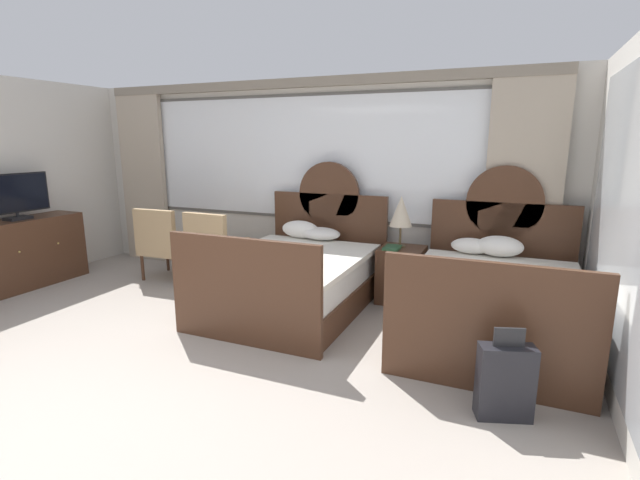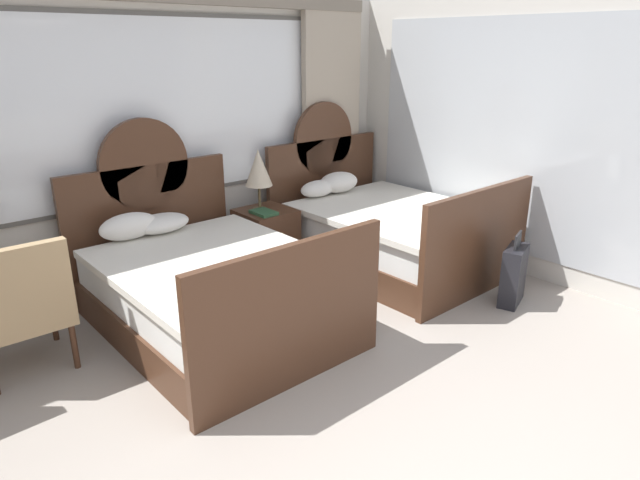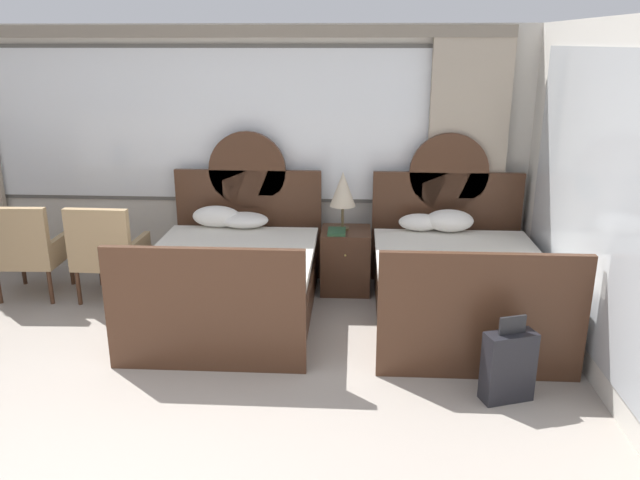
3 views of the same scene
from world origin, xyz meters
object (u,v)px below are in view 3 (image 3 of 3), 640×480
at_px(book_on_nightstand, 337,232).
at_px(armchair_by_window_centre, 27,248).
at_px(suitcase_on_floor, 508,366).
at_px(nightstand_between_beds, 346,260).
at_px(table_lamp_on_nightstand, 343,190).
at_px(armchair_by_window_left, 107,250).
at_px(bed_near_window, 232,278).
at_px(bed_near_mirror, 458,283).

bearing_deg(book_on_nightstand, armchair_by_window_centre, -174.67).
bearing_deg(suitcase_on_floor, nightstand_between_beds, 120.55).
relative_size(table_lamp_on_nightstand, armchair_by_window_left, 0.61).
bearing_deg(armchair_by_window_left, suitcase_on_floor, -24.97).
bearing_deg(bed_near_window, armchair_by_window_left, 167.60).
height_order(bed_near_window, armchair_by_window_left, bed_near_window).
relative_size(nightstand_between_beds, book_on_nightstand, 2.53).
xyz_separation_m(armchair_by_window_left, armchair_by_window_centre, (-0.83, 0.00, 0.00)).
distance_m(book_on_nightstand, suitcase_on_floor, 2.40).
distance_m(nightstand_between_beds, armchair_by_window_centre, 3.24).
xyz_separation_m(bed_near_mirror, armchair_by_window_left, (-3.45, 0.29, 0.16)).
relative_size(nightstand_between_beds, suitcase_on_floor, 0.99).
relative_size(bed_near_window, armchair_by_window_left, 2.17).
height_order(book_on_nightstand, armchair_by_window_centre, armchair_by_window_centre).
xyz_separation_m(nightstand_between_beds, book_on_nightstand, (-0.09, -0.10, 0.34)).
bearing_deg(suitcase_on_floor, bed_near_window, 148.77).
bearing_deg(table_lamp_on_nightstand, armchair_by_window_centre, -172.28).
bearing_deg(bed_near_window, suitcase_on_floor, -31.23).
bearing_deg(armchair_by_window_centre, armchair_by_window_left, -0.00).
bearing_deg(armchair_by_window_centre, nightstand_between_beds, 6.98).
distance_m(book_on_nightstand, armchair_by_window_centre, 3.14).
relative_size(table_lamp_on_nightstand, suitcase_on_floor, 0.91).
bearing_deg(bed_near_mirror, bed_near_window, 180.00).
bearing_deg(suitcase_on_floor, armchair_by_window_centre, 159.25).
bearing_deg(bed_near_mirror, nightstand_between_beds, 147.36).
xyz_separation_m(book_on_nightstand, suitcase_on_floor, (1.32, -1.97, -0.40)).
bearing_deg(nightstand_between_beds, table_lamp_on_nightstand, 135.72).
relative_size(table_lamp_on_nightstand, armchair_by_window_centre, 0.61).
bearing_deg(bed_near_window, nightstand_between_beds, 32.47).
xyz_separation_m(table_lamp_on_nightstand, armchair_by_window_left, (-2.35, -0.43, -0.55)).
distance_m(bed_near_window, table_lamp_on_nightstand, 1.45).
height_order(bed_near_mirror, table_lamp_on_nightstand, bed_near_mirror).
bearing_deg(armchair_by_window_centre, bed_near_window, -7.68).
bearing_deg(armchair_by_window_left, bed_near_mirror, -4.79).
xyz_separation_m(bed_near_window, bed_near_mirror, (2.14, -0.00, 0.00)).
bearing_deg(suitcase_on_floor, book_on_nightstand, 123.74).
relative_size(book_on_nightstand, armchair_by_window_centre, 0.26).
distance_m(armchair_by_window_centre, suitcase_on_floor, 4.75).
relative_size(nightstand_between_beds, table_lamp_on_nightstand, 1.08).
xyz_separation_m(bed_near_mirror, armchair_by_window_centre, (-4.28, 0.29, 0.16)).
relative_size(armchair_by_window_left, suitcase_on_floor, 1.50).
height_order(bed_near_window, suitcase_on_floor, bed_near_window).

